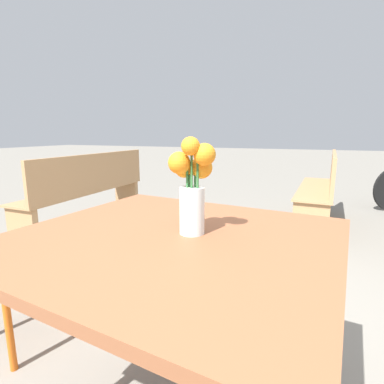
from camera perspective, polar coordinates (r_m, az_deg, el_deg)
table_front at (r=0.97m, az=-3.69°, el=-13.63°), size 1.05×0.99×0.76m
flower_vase at (r=0.91m, az=0.08°, el=0.76°), size 0.14×0.12×0.30m
cafe_chair at (r=1.72m, az=-32.39°, el=-9.12°), size 0.47×0.47×0.90m
bench_near at (r=3.72m, az=23.66°, el=0.88°), size 0.43×1.60×0.85m
bench_middle at (r=3.46m, az=-18.87°, el=0.62°), size 0.37×1.71×0.85m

